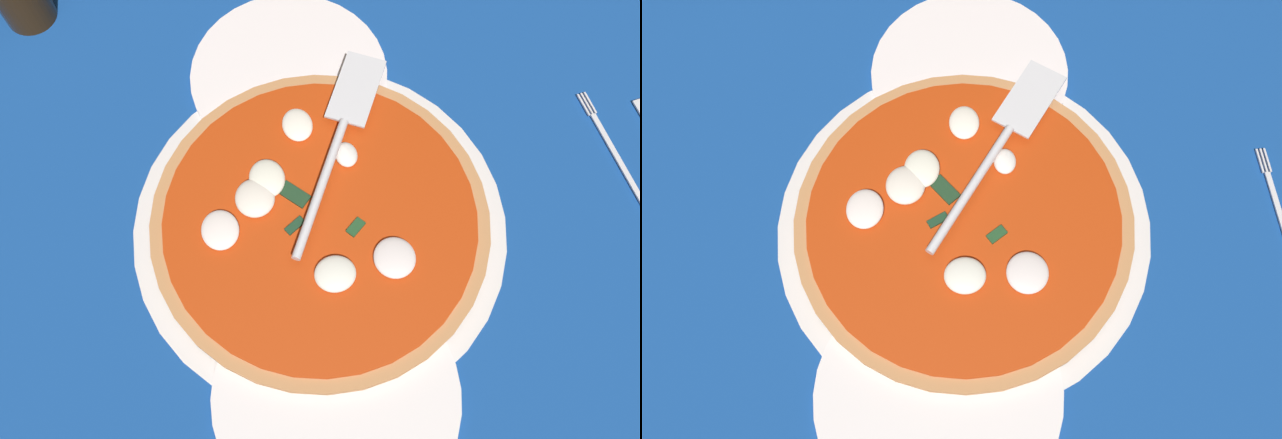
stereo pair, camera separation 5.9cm
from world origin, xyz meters
The scene contains 6 objects.
ground_plane centered at (0.00, 0.00, -0.40)cm, with size 105.79×105.79×0.80cm, color navy.
pizza_pan centered at (2.69, -0.51, 0.46)cm, with size 40.94×40.94×0.93cm, color silver.
dinner_plate_left centered at (-15.42, 2.23, 0.50)cm, with size 24.86×24.86×1.00cm, color white.
dinner_plate_right centered at (22.33, -1.40, 0.50)cm, with size 23.69×23.69×1.00cm, color white.
pizza centered at (2.79, -0.36, 1.71)cm, with size 36.73×36.73×2.68cm.
pizza_server centered at (10.28, -4.24, 3.96)cm, with size 23.76×16.03×1.00cm.
Camera 1 is at (-22.75, 5.65, 67.70)cm, focal length 36.90 mm.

